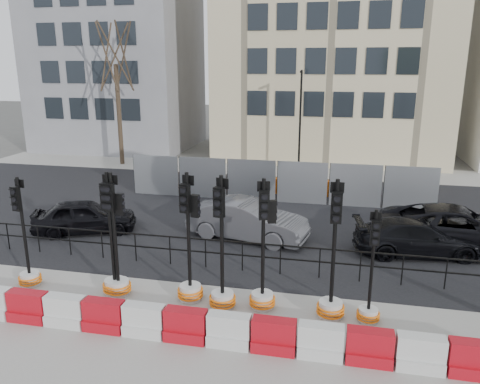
% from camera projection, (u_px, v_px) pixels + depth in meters
% --- Properties ---
extents(ground, '(120.00, 120.00, 0.00)m').
position_uv_depth(ground, '(234.00, 289.00, 13.68)').
color(ground, '#51514C').
rests_on(ground, ground).
extents(sidewalk_near, '(40.00, 6.00, 0.02)m').
position_uv_depth(sidewalk_near, '(205.00, 347.00, 10.85)').
color(sidewalk_near, gray).
rests_on(sidewalk_near, ground).
extents(road, '(40.00, 14.00, 0.03)m').
position_uv_depth(road, '(270.00, 215.00, 20.27)').
color(road, black).
rests_on(road, ground).
extents(sidewalk_far, '(40.00, 4.00, 0.02)m').
position_uv_depth(sidewalk_far, '(292.00, 170.00, 28.75)').
color(sidewalk_far, gray).
rests_on(sidewalk_far, ground).
extents(building_grey, '(11.00, 9.06, 14.00)m').
position_uv_depth(building_grey, '(118.00, 54.00, 35.36)').
color(building_grey, gray).
rests_on(building_grey, ground).
extents(building_cream, '(15.00, 10.06, 18.00)m').
position_uv_depth(building_cream, '(334.00, 23.00, 31.59)').
color(building_cream, beige).
rests_on(building_cream, ground).
extents(kerb_railing, '(18.00, 0.04, 1.00)m').
position_uv_depth(kerb_railing, '(242.00, 251.00, 14.62)').
color(kerb_railing, black).
rests_on(kerb_railing, ground).
extents(heras_fencing, '(14.33, 1.72, 2.00)m').
position_uv_depth(heras_fencing, '(268.00, 183.00, 22.74)').
color(heras_fencing, '#989BA0').
rests_on(heras_fencing, ground).
extents(lamp_post_far, '(0.12, 0.56, 6.00)m').
position_uv_depth(lamp_post_far, '(300.00, 120.00, 26.83)').
color(lamp_post_far, black).
rests_on(lamp_post_far, ground).
extents(tree_bare_far, '(2.00, 2.00, 9.00)m').
position_uv_depth(tree_bare_far, '(115.00, 58.00, 28.73)').
color(tree_bare_far, '#473828').
rests_on(tree_bare_far, ground).
extents(barrier_row, '(14.65, 0.50, 0.80)m').
position_uv_depth(barrier_row, '(207.00, 329.00, 10.94)').
color(barrier_row, red).
rests_on(barrier_row, ground).
extents(traffic_signal_a, '(0.65, 0.65, 3.31)m').
position_uv_depth(traffic_signal_a, '(28.00, 264.00, 13.69)').
color(traffic_signal_a, silver).
rests_on(traffic_signal_a, ground).
extents(traffic_signal_b, '(0.70, 0.70, 3.57)m').
position_uv_depth(traffic_signal_b, '(117.00, 267.00, 13.10)').
color(traffic_signal_b, silver).
rests_on(traffic_signal_b, ground).
extents(traffic_signal_c, '(0.70, 0.70, 3.57)m').
position_uv_depth(traffic_signal_c, '(114.00, 270.00, 13.19)').
color(traffic_signal_c, silver).
rests_on(traffic_signal_c, ground).
extents(traffic_signal_d, '(0.72, 0.72, 3.64)m').
position_uv_depth(traffic_signal_d, '(190.00, 271.00, 12.79)').
color(traffic_signal_d, silver).
rests_on(traffic_signal_d, ground).
extents(traffic_signal_e, '(0.72, 0.72, 3.67)m').
position_uv_depth(traffic_signal_e, '(222.00, 282.00, 12.40)').
color(traffic_signal_e, silver).
rests_on(traffic_signal_e, ground).
extents(traffic_signal_f, '(0.71, 0.71, 3.59)m').
position_uv_depth(traffic_signal_f, '(263.00, 279.00, 12.37)').
color(traffic_signal_f, silver).
rests_on(traffic_signal_f, ground).
extents(traffic_signal_g, '(0.73, 0.73, 3.69)m').
position_uv_depth(traffic_signal_g, '(331.00, 291.00, 11.93)').
color(traffic_signal_g, silver).
rests_on(traffic_signal_g, ground).
extents(traffic_signal_h, '(0.59, 0.59, 2.99)m').
position_uv_depth(traffic_signal_h, '(369.00, 300.00, 11.77)').
color(traffic_signal_h, silver).
rests_on(traffic_signal_h, ground).
extents(car_a, '(4.26, 4.94, 1.31)m').
position_uv_depth(car_a, '(85.00, 216.00, 18.04)').
color(car_a, black).
rests_on(car_a, ground).
extents(car_b, '(3.32, 5.10, 1.48)m').
position_uv_depth(car_b, '(247.00, 220.00, 17.36)').
color(car_b, '#4C4D52').
rests_on(car_b, ground).
extents(car_c, '(2.92, 4.76, 1.24)m').
position_uv_depth(car_c, '(417.00, 237.00, 15.95)').
color(car_c, black).
rests_on(car_c, ground).
extents(car_d, '(2.54, 5.40, 1.49)m').
position_uv_depth(car_d, '(458.00, 228.00, 16.53)').
color(car_d, black).
rests_on(car_d, ground).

